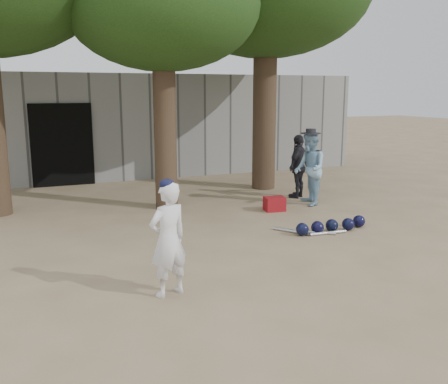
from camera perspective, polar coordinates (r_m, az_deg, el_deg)
name	(u,v)px	position (r m, az deg, el deg)	size (l,w,h in m)	color
ground	(212,275)	(7.03, -1.33, -9.51)	(70.00, 70.00, 0.00)	#937C5E
boy_player	(168,239)	(6.20, -6.39, -5.41)	(0.53, 0.35, 1.44)	white
spectator_blue	(310,169)	(11.24, 9.76, 2.63)	(0.79, 0.62, 1.64)	#86B2CF
spectator_dark	(298,166)	(12.02, 8.51, 2.92)	(0.88, 0.37, 1.51)	black
red_bag	(274,204)	(10.69, 5.78, -1.36)	(0.42, 0.32, 0.30)	maroon
back_building	(93,123)	(16.64, -14.78, 7.61)	(16.00, 5.24, 3.00)	gray
helmet_row	(332,225)	(9.31, 12.26, -3.75)	(1.51, 0.33, 0.23)	black
bat_pile	(309,232)	(9.12, 9.75, -4.52)	(1.13, 0.79, 0.06)	silver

